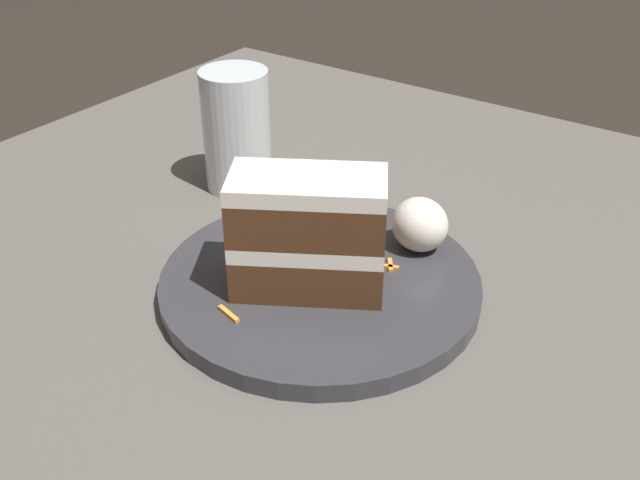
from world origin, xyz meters
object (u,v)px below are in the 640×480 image
Objects in this scene: plate at (320,283)px; cake_slice at (308,233)px; cream_dollop at (420,224)px; drinking_glass at (237,138)px; orange_garnish at (337,219)px.

cake_slice reaches higher than plate.
plate is 0.11m from cream_dollop.
cream_dollop is 0.24m from drinking_glass.
drinking_glass reaches higher than cake_slice.
cream_dollop is 0.09m from orange_garnish.
drinking_glass is at bearing -10.32° from orange_garnish.
cream_dollop is at bearing 173.64° from drinking_glass.
orange_garnish is (0.04, -0.09, 0.01)m from plate.
plate is at bearing 114.99° from orange_garnish.
orange_garnish is 0.16m from drinking_glass.
cream_dollop is (-0.05, -0.11, -0.03)m from cake_slice.
cream_dollop is 0.85× the size of orange_garnish.
drinking_glass is at bearing -6.36° from cream_dollop.
orange_garnish is at bearing 0.36° from cream_dollop.
cake_slice is 2.69× the size of cream_dollop.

